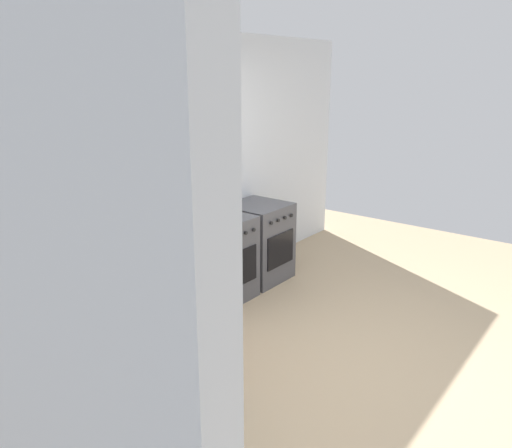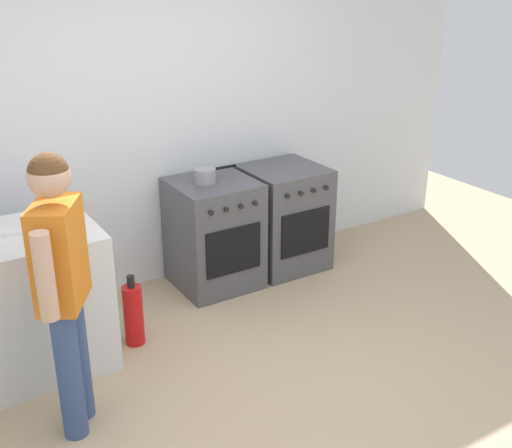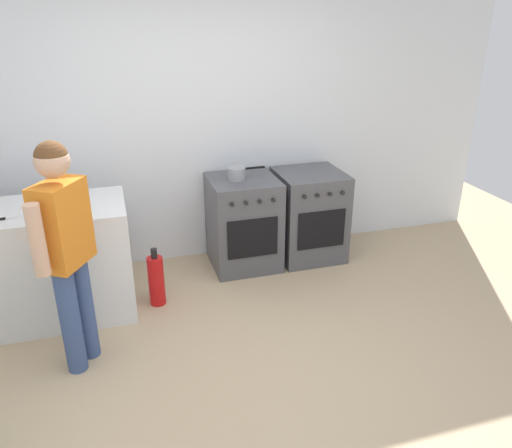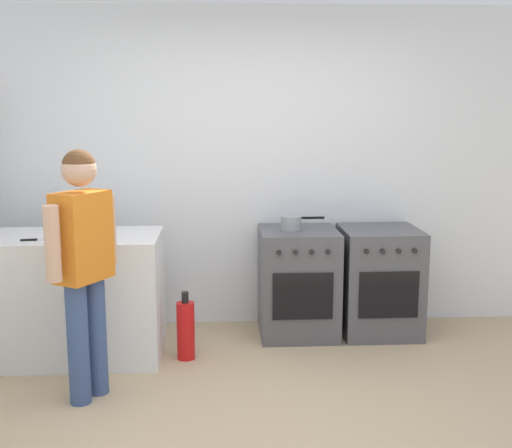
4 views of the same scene
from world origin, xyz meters
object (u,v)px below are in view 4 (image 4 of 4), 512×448
object	(u,v)px
knife_bread	(45,240)
fire_extinguisher	(186,330)
oven_left	(298,282)
pot	(292,223)
oven_right	(379,281)
person	(83,255)
knife_chef	(83,234)

from	to	relation	value
knife_bread	fire_extinguisher	xyz separation A→B (m)	(0.94, 0.06, -0.69)
oven_left	pot	size ratio (longest dim) A/B	2.49
fire_extinguisher	oven_left	bearing A→B (deg)	28.78
oven_right	person	bearing A→B (deg)	-152.62
knife_chef	person	world-z (taller)	person
knife_chef	person	xyz separation A→B (m)	(0.15, -0.72, 0.01)
pot	knife_bread	xyz separation A→B (m)	(-1.75, -0.54, -0.00)
oven_right	pot	distance (m)	0.86
oven_left	knife_bread	size ratio (longest dim) A/B	2.42
oven_right	pot	bearing A→B (deg)	179.91
person	fire_extinguisher	bearing A→B (deg)	46.70
oven_right	fire_extinguisher	xyz separation A→B (m)	(-1.52, -0.48, -0.21)
fire_extinguisher	pot	bearing A→B (deg)	30.51
knife_chef	fire_extinguisher	bearing A→B (deg)	-9.16
oven_right	knife_bread	xyz separation A→B (m)	(-2.46, -0.54, 0.48)
knife_bread	fire_extinguisher	bearing A→B (deg)	3.71
fire_extinguisher	knife_chef	bearing A→B (deg)	170.84
knife_bread	person	size ratio (longest dim) A/B	0.23
oven_left	pot	xyz separation A→B (m)	(-0.06, 0.00, 0.48)
knife_bread	oven_left	bearing A→B (deg)	16.57
oven_right	knife_bread	bearing A→B (deg)	-167.66
oven_left	knife_chef	world-z (taller)	knife_chef
pot	fire_extinguisher	size ratio (longest dim) A/B	0.68
person	fire_extinguisher	distance (m)	1.09
oven_left	person	distance (m)	1.87
pot	knife_chef	size ratio (longest dim) A/B	1.10
knife_bread	fire_extinguisher	distance (m)	1.17
oven_left	knife_bread	xyz separation A→B (m)	(-1.81, -0.54, 0.48)
pot	knife_bread	distance (m)	1.84
oven_left	oven_right	size ratio (longest dim) A/B	1.00
oven_left	fire_extinguisher	xyz separation A→B (m)	(-0.87, -0.48, -0.21)
knife_chef	knife_bread	size ratio (longest dim) A/B	0.88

